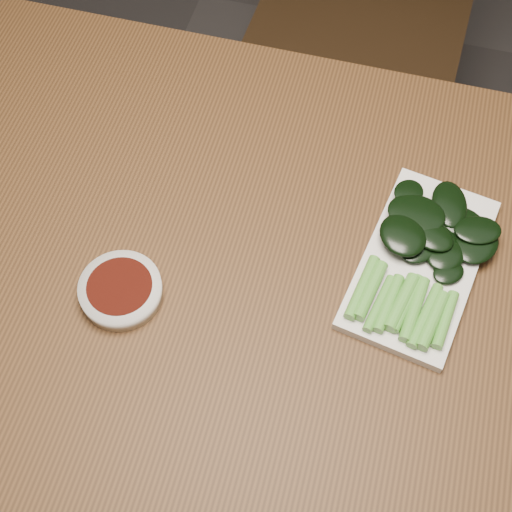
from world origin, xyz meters
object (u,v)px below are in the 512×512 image
Objects in this scene: serving_plate at (420,263)px; table at (267,297)px; sauce_bowl at (121,290)px; gai_lan at (426,251)px.

table is at bearing -162.19° from serving_plate.
sauce_bowl is (-0.17, -0.08, 0.08)m from table.
serving_plate is (0.36, 0.14, -0.01)m from sauce_bowl.
table is 5.39× the size of gai_lan.
serving_plate reaches higher than table.
gai_lan is (0.00, 0.01, 0.02)m from serving_plate.
sauce_bowl is 0.39m from serving_plate.
gai_lan is at bearing 22.36° from sauce_bowl.
table is at bearing 25.14° from sauce_bowl.
serving_plate is at bearing 21.38° from sauce_bowl.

